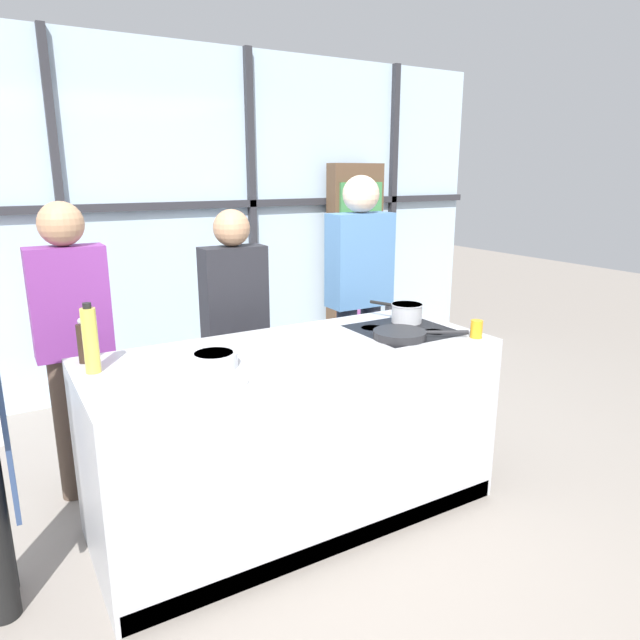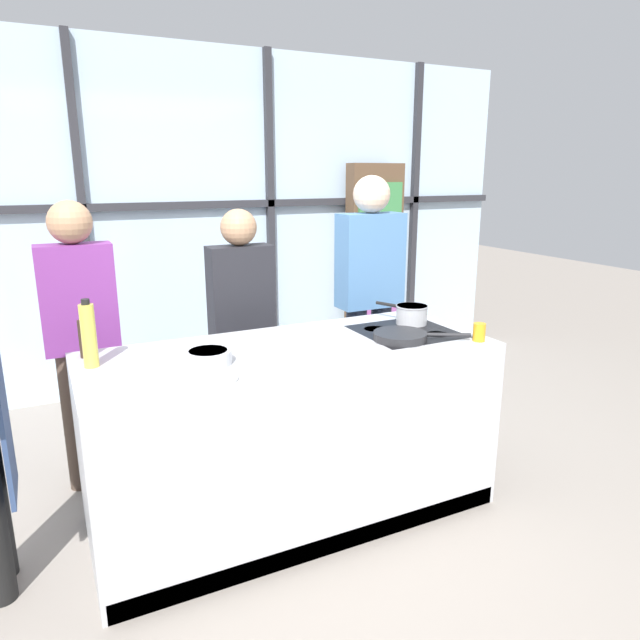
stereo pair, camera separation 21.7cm
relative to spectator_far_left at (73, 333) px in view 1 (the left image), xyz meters
The scene contains 14 objects.
ground_plane 1.56m from the spectator_far_left, 40.04° to the right, with size 18.00×18.00×0.00m, color gray.
back_window_wall 1.80m from the spectator_far_left, 57.45° to the left, with size 6.40×0.10×2.80m.
bookshelf 2.99m from the spectator_far_left, 25.40° to the left, with size 0.54×0.19×1.88m.
demo_island 1.32m from the spectator_far_left, 40.04° to the right, with size 2.08×0.85×0.94m.
spectator_far_left is the anchor object (origin of this frame).
spectator_center_left 0.94m from the spectator_far_left, ahead, with size 0.40×0.22×1.59m.
spectator_center_right 1.88m from the spectator_far_left, ahead, with size 0.45×0.25×1.79m.
frying_pan 1.77m from the spectator_far_left, 31.07° to the right, with size 0.48×0.33×0.04m.
saucepan 1.88m from the spectator_far_left, 20.53° to the right, with size 0.20×0.33×0.11m.
white_plate 1.14m from the spectator_far_left, 68.02° to the right, with size 0.25×0.25×0.01m, color white.
mixing_bowl 0.97m from the spectator_far_left, 59.88° to the right, with size 0.22×0.22×0.07m.
oil_bottle 0.65m from the spectator_far_left, 90.37° to the right, with size 0.07×0.07×0.32m.
pepper_grinder 0.48m from the spectator_far_left, 91.70° to the right, with size 0.05×0.05×0.22m.
juice_glass_near 2.18m from the spectator_far_left, 30.64° to the right, with size 0.07×0.07×0.10m, color orange.
Camera 1 is at (-1.29, -2.45, 1.81)m, focal length 32.00 mm.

